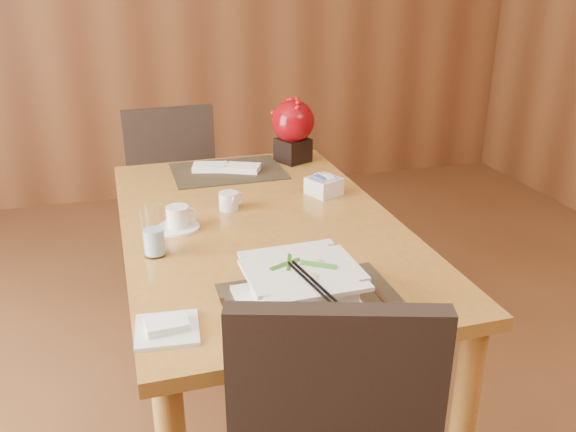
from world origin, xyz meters
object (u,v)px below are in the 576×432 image
object	(u,v)px
soup_setting	(302,290)
creamer_jug	(229,201)
water_glass	(153,231)
sugar_caddy	(324,186)
dining_table	(261,248)
bread_plate	(167,330)
far_chair	(170,184)
coffee_cup	(178,219)
berry_decor	(293,127)

from	to	relation	value
soup_setting	creamer_jug	distance (m)	0.72
soup_setting	water_glass	bearing A→B (deg)	125.66
sugar_caddy	soup_setting	bearing A→B (deg)	-113.39
dining_table	creamer_jug	xyz separation A→B (m)	(-0.08, 0.14, 0.13)
bread_plate	far_chair	world-z (taller)	far_chair
coffee_cup	creamer_jug	size ratio (longest dim) A/B	1.57
soup_setting	water_glass	xyz separation A→B (m)	(-0.32, 0.42, 0.02)
coffee_cup	water_glass	bearing A→B (deg)	-117.30
sugar_caddy	creamer_jug	bearing A→B (deg)	-172.57
soup_setting	bread_plate	size ratio (longest dim) A/B	2.07
dining_table	bread_plate	bearing A→B (deg)	-123.01
water_glass	sugar_caddy	bearing A→B (deg)	27.62
coffee_cup	bread_plate	size ratio (longest dim) A/B	0.93
bread_plate	creamer_jug	bearing A→B (deg)	67.72
coffee_cup	berry_decor	world-z (taller)	berry_decor
dining_table	bread_plate	world-z (taller)	bread_plate
far_chair	sugar_caddy	bearing A→B (deg)	116.13
sugar_caddy	berry_decor	xyz separation A→B (m)	(0.01, 0.42, 0.12)
coffee_cup	berry_decor	xyz separation A→B (m)	(0.57, 0.59, 0.12)
water_glass	creamer_jug	distance (m)	0.41
water_glass	bread_plate	world-z (taller)	water_glass
sugar_caddy	bread_plate	xyz separation A→B (m)	(-0.66, -0.76, -0.03)
dining_table	coffee_cup	size ratio (longest dim) A/B	10.95
coffee_cup	far_chair	bearing A→B (deg)	85.93
creamer_jug	bread_plate	world-z (taller)	creamer_jug
berry_decor	far_chair	bearing A→B (deg)	135.47
coffee_cup	water_glass	distance (m)	0.20
soup_setting	coffee_cup	world-z (taller)	soup_setting
coffee_cup	bread_plate	world-z (taller)	coffee_cup
sugar_caddy	berry_decor	distance (m)	0.44
water_glass	bread_plate	xyz separation A→B (m)	(-0.01, -0.42, -0.07)
dining_table	bread_plate	size ratio (longest dim) A/B	10.17
dining_table	coffee_cup	world-z (taller)	coffee_cup
creamer_jug	sugar_caddy	xyz separation A→B (m)	(0.37, 0.05, 0.00)
berry_decor	bread_plate	size ratio (longest dim) A/B	1.82
berry_decor	bread_plate	xyz separation A→B (m)	(-0.67, -1.18, -0.15)
water_glass	creamer_jug	size ratio (longest dim) A/B	1.76
dining_table	far_chair	distance (m)	1.12
creamer_jug	berry_decor	bearing A→B (deg)	32.99
dining_table	soup_setting	bearing A→B (deg)	-93.86
far_chair	coffee_cup	bearing A→B (deg)	83.94
soup_setting	far_chair	bearing A→B (deg)	93.87
soup_setting	water_glass	size ratio (longest dim) A/B	1.98
water_glass	far_chair	distance (m)	1.29
berry_decor	far_chair	size ratio (longest dim) A/B	0.29
far_chair	creamer_jug	bearing A→B (deg)	94.86
creamer_jug	coffee_cup	bearing A→B (deg)	-166.28
soup_setting	bread_plate	world-z (taller)	soup_setting
water_glass	far_chair	xyz separation A→B (m)	(0.17, 1.25, -0.30)
dining_table	creamer_jug	size ratio (longest dim) A/B	17.23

